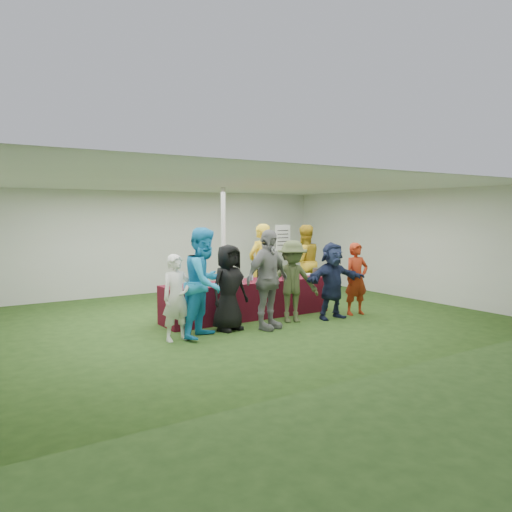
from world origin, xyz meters
TOP-DOWN VIEW (x-y plane):
  - ground at (0.00, 0.00)m, footprint 60.00×60.00m
  - tent at (0.50, 1.20)m, footprint 10.00×10.00m
  - serving_table at (0.38, -0.02)m, footprint 3.60×0.80m
  - wine_bottles at (1.03, 0.11)m, footprint 0.67×0.15m
  - wine_glasses at (-0.52, -0.29)m, footprint 1.12×0.09m
  - water_bottle at (0.53, 0.06)m, footprint 0.07×0.07m
  - bar_towel at (1.98, 0.03)m, footprint 0.25×0.18m
  - dump_bucket at (2.05, -0.24)m, footprint 0.22×0.22m
  - wine_list_sign at (3.08, 2.48)m, footprint 0.50×0.03m
  - staff_pourer at (1.21, 0.75)m, footprint 0.78×0.61m
  - staff_back at (2.71, 1.07)m, footprint 1.00×0.84m
  - customer_0 at (-1.60, -0.95)m, footprint 0.56×0.39m
  - customer_1 at (-1.10, -0.99)m, footprint 1.16×1.11m
  - customer_2 at (-0.51, -0.79)m, footprint 0.85×0.63m
  - customer_3 at (0.14, -1.09)m, footprint 1.16×0.73m
  - customer_4 at (0.88, -0.87)m, footprint 1.18×0.92m
  - customer_5 at (1.74, -1.06)m, footprint 1.45×0.51m
  - customer_6 at (2.44, -1.03)m, footprint 0.60×0.44m

SIDE VIEW (x-z plane):
  - ground at x=0.00m, z-range 0.00..0.00m
  - serving_table at x=0.38m, z-range 0.00..0.75m
  - customer_0 at x=-1.60m, z-range 0.00..1.45m
  - customer_6 at x=2.44m, z-range 0.00..1.51m
  - bar_towel at x=1.98m, z-range 0.75..0.78m
  - customer_5 at x=1.74m, z-range 0.00..1.55m
  - customer_2 at x=-0.51m, z-range 0.00..1.57m
  - customer_4 at x=0.88m, z-range 0.00..1.60m
  - dump_bucket at x=2.05m, z-range 0.75..0.93m
  - water_bottle at x=0.53m, z-range 0.74..0.97m
  - wine_glasses at x=-0.52m, z-range 0.78..0.94m
  - wine_bottles at x=1.03m, z-range 0.71..1.03m
  - customer_3 at x=0.14m, z-range 0.00..1.84m
  - staff_back at x=2.71m, z-range 0.00..1.84m
  - customer_1 at x=-1.10m, z-range 0.00..1.89m
  - staff_pourer at x=1.21m, z-range 0.00..1.89m
  - wine_list_sign at x=3.08m, z-range 0.42..2.22m
  - tent at x=0.50m, z-range -3.65..6.35m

